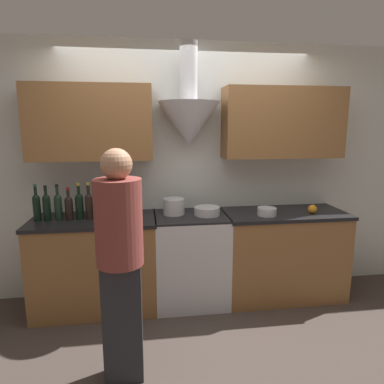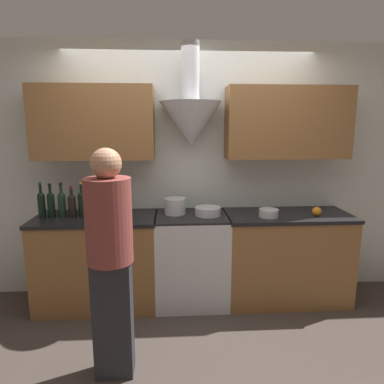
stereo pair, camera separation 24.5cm
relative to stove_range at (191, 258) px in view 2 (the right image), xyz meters
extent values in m
plane|color=#423833|center=(0.00, -0.31, -0.46)|extent=(12.00, 12.00, 0.00)
cube|color=silver|center=(0.00, 0.33, 0.84)|extent=(8.40, 0.06, 2.60)
cone|color=silver|center=(0.00, 0.13, 1.33)|extent=(0.60, 0.60, 0.43)
cylinder|color=silver|center=(0.00, 0.13, 1.82)|extent=(0.17, 0.17, 0.55)
cube|color=brown|center=(-0.93, 0.15, 1.34)|extent=(1.15, 0.32, 0.70)
cube|color=brown|center=(0.97, 0.15, 1.34)|extent=(1.22, 0.32, 0.70)
cube|color=brown|center=(-0.93, 0.00, -0.02)|extent=(1.15, 0.60, 0.87)
cube|color=black|center=(-0.93, 0.00, 0.43)|extent=(1.17, 0.62, 0.03)
cube|color=brown|center=(0.97, 0.00, -0.02)|extent=(1.22, 0.60, 0.87)
cube|color=black|center=(0.97, 0.00, 0.43)|extent=(1.24, 0.62, 0.03)
cube|color=silver|center=(0.00, 0.00, -0.01)|extent=(0.71, 0.60, 0.89)
cube|color=black|center=(0.00, -0.30, -0.05)|extent=(0.50, 0.01, 0.40)
cube|color=black|center=(0.00, 0.00, 0.44)|extent=(0.71, 0.60, 0.02)
cube|color=silver|center=(0.00, 0.27, 0.38)|extent=(0.71, 0.06, 0.10)
cylinder|color=black|center=(-1.43, -0.01, 0.56)|extent=(0.07, 0.07, 0.21)
sphere|color=black|center=(-1.43, -0.01, 0.66)|extent=(0.07, 0.07, 0.07)
cylinder|color=black|center=(-1.43, -0.01, 0.72)|extent=(0.03, 0.03, 0.09)
cylinder|color=#234C33|center=(-1.43, -0.01, 0.78)|extent=(0.03, 0.03, 0.02)
cylinder|color=black|center=(-1.34, -0.01, 0.56)|extent=(0.07, 0.07, 0.21)
sphere|color=black|center=(-1.34, -0.01, 0.66)|extent=(0.07, 0.07, 0.07)
cylinder|color=black|center=(-1.34, -0.01, 0.72)|extent=(0.03, 0.03, 0.08)
cylinder|color=black|center=(-1.34, -0.01, 0.77)|extent=(0.03, 0.03, 0.02)
cylinder|color=black|center=(-1.24, 0.00, 0.55)|extent=(0.07, 0.07, 0.21)
sphere|color=black|center=(-1.24, 0.00, 0.66)|extent=(0.07, 0.07, 0.07)
cylinder|color=black|center=(-1.24, 0.00, 0.72)|extent=(0.03, 0.03, 0.09)
cylinder|color=black|center=(-1.24, 0.00, 0.77)|extent=(0.03, 0.03, 0.02)
cylinder|color=black|center=(-1.14, -0.01, 0.54)|extent=(0.07, 0.07, 0.19)
sphere|color=black|center=(-1.14, -0.01, 0.64)|extent=(0.07, 0.07, 0.07)
cylinder|color=black|center=(-1.14, -0.01, 0.69)|extent=(0.03, 0.03, 0.08)
cylinder|color=maroon|center=(-1.14, -0.01, 0.74)|extent=(0.03, 0.03, 0.02)
cylinder|color=black|center=(-1.05, 0.00, 0.55)|extent=(0.07, 0.07, 0.21)
sphere|color=black|center=(-1.05, 0.00, 0.66)|extent=(0.07, 0.07, 0.07)
cylinder|color=black|center=(-1.05, 0.00, 0.72)|extent=(0.03, 0.03, 0.10)
cylinder|color=gold|center=(-1.05, 0.00, 0.78)|extent=(0.03, 0.03, 0.02)
cylinder|color=black|center=(-0.96, -0.01, 0.55)|extent=(0.07, 0.07, 0.21)
sphere|color=black|center=(-0.96, -0.01, 0.66)|extent=(0.07, 0.07, 0.07)
cylinder|color=black|center=(-0.96, -0.01, 0.72)|extent=(0.03, 0.03, 0.10)
cylinder|color=gold|center=(-0.96, -0.01, 0.79)|extent=(0.03, 0.03, 0.02)
cylinder|color=black|center=(-0.86, -0.01, 0.55)|extent=(0.08, 0.08, 0.20)
sphere|color=black|center=(-0.86, -0.01, 0.65)|extent=(0.08, 0.08, 0.08)
cylinder|color=black|center=(-0.86, -0.01, 0.72)|extent=(0.03, 0.03, 0.10)
cylinder|color=black|center=(-0.86, -0.01, 0.78)|extent=(0.03, 0.03, 0.02)
cylinder|color=black|center=(-0.76, 0.00, 0.55)|extent=(0.07, 0.07, 0.21)
sphere|color=black|center=(-0.76, 0.00, 0.66)|extent=(0.07, 0.07, 0.07)
cylinder|color=black|center=(-0.76, 0.00, 0.72)|extent=(0.03, 0.03, 0.09)
cylinder|color=black|center=(-0.76, 0.00, 0.77)|extent=(0.03, 0.03, 0.02)
cylinder|color=silver|center=(-0.16, 0.05, 0.53)|extent=(0.21, 0.21, 0.16)
cylinder|color=silver|center=(0.16, -0.02, 0.49)|extent=(0.25, 0.25, 0.08)
sphere|color=orange|center=(1.22, -0.10, 0.49)|extent=(0.09, 0.09, 0.09)
cylinder|color=silver|center=(0.74, -0.12, 0.49)|extent=(0.19, 0.19, 0.08)
cube|color=#28282D|center=(-0.61, -1.02, -0.03)|extent=(0.27, 0.17, 0.86)
cylinder|color=brown|center=(-0.61, -1.02, 0.69)|extent=(0.31, 0.31, 0.58)
sphere|color=#AD7A5B|center=(-0.61, -1.02, 1.07)|extent=(0.21, 0.21, 0.21)
camera|label=1|loc=(-0.43, -3.23, 1.31)|focal=32.00mm
camera|label=2|loc=(-0.19, -3.25, 1.31)|focal=32.00mm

